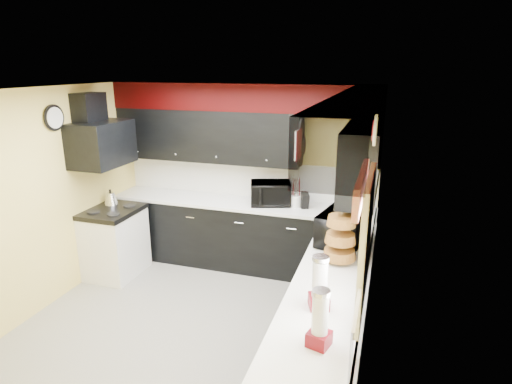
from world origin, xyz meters
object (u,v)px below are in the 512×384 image
(utensil_crock, at_px, (296,201))
(knife_block, at_px, (305,201))
(microwave, at_px, (343,228))
(toaster_oven, at_px, (270,193))
(kettle, at_px, (111,198))

(utensil_crock, distance_m, knife_block, 0.12)
(microwave, xyz_separation_m, knife_block, (-0.60, 0.99, -0.07))
(toaster_oven, bearing_deg, microwave, -61.78)
(toaster_oven, height_order, utensil_crock, toaster_oven)
(toaster_oven, bearing_deg, knife_block, -21.71)
(toaster_oven, relative_size, knife_block, 2.54)
(microwave, bearing_deg, kettle, 94.34)
(utensil_crock, bearing_deg, microwave, -54.87)
(microwave, bearing_deg, toaster_oven, 58.33)
(knife_block, relative_size, kettle, 1.15)
(toaster_oven, relative_size, utensil_crock, 3.41)
(utensil_crock, bearing_deg, kettle, -166.31)
(microwave, distance_m, utensil_crock, 1.25)
(microwave, bearing_deg, utensil_crock, 47.28)
(microwave, distance_m, kettle, 3.16)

